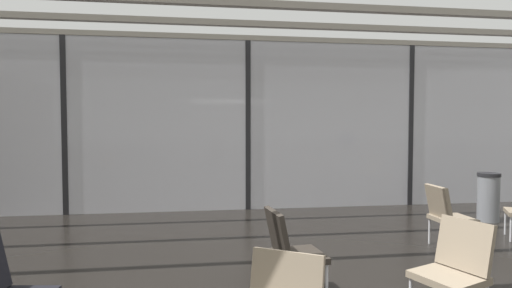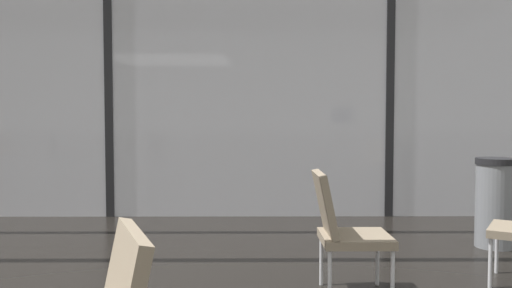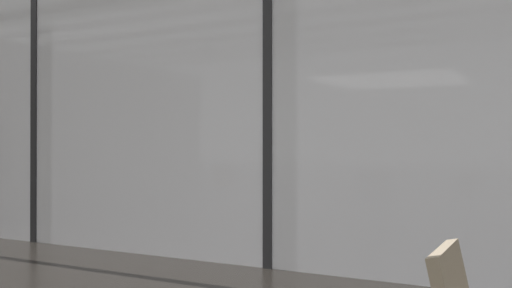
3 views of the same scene
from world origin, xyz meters
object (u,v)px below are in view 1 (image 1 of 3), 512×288
(lounge_chair_4, at_px, (455,265))
(lounge_chair_5, at_px, (447,212))
(trash_bin, at_px, (488,197))
(lounge_chair_2, at_px, (290,247))
(parked_airplane, at_px, (247,113))

(lounge_chair_4, distance_m, lounge_chair_5, 2.26)
(trash_bin, bearing_deg, lounge_chair_2, -148.40)
(lounge_chair_4, xyz_separation_m, lounge_chair_5, (1.20, 1.92, 0.00))
(lounge_chair_2, distance_m, lounge_chair_4, 1.46)
(lounge_chair_5, bearing_deg, lounge_chair_2, 116.34)
(lounge_chair_4, xyz_separation_m, trash_bin, (2.90, 3.26, -0.06))
(trash_bin, bearing_deg, lounge_chair_5, -141.74)
(lounge_chair_4, relative_size, trash_bin, 1.01)
(parked_airplane, distance_m, lounge_chair_5, 8.43)
(lounge_chair_2, height_order, lounge_chair_5, same)
(lounge_chair_2, bearing_deg, lounge_chair_4, -125.02)
(lounge_chair_2, height_order, lounge_chair_4, same)
(lounge_chair_2, xyz_separation_m, trash_bin, (4.20, 2.58, -0.06))
(lounge_chair_2, relative_size, lounge_chair_4, 1.00)
(parked_airplane, bearing_deg, lounge_chair_2, -93.99)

